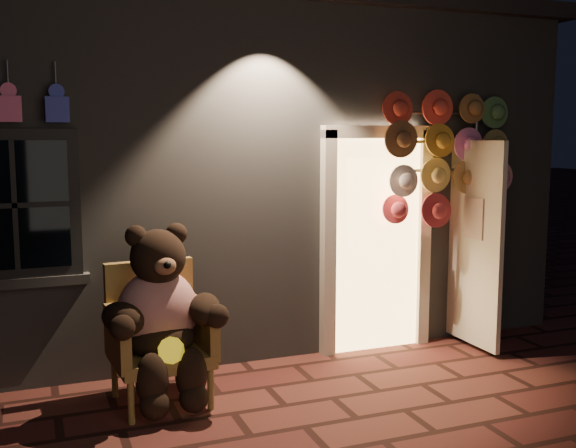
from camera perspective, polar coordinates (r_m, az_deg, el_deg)
ground at (r=5.10m, az=1.47°, el=-16.80°), size 60.00×60.00×0.00m
shop_building at (r=8.47m, az=-8.94°, el=4.99°), size 7.30×5.95×3.51m
wicker_armchair at (r=5.49m, az=-11.00°, el=-9.05°), size 0.80×0.74×1.09m
teddy_bear at (r=5.31m, az=-10.70°, el=-7.59°), size 1.01×0.81×1.39m
hat_rack at (r=6.74m, az=13.32°, el=5.85°), size 1.42×0.22×2.52m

